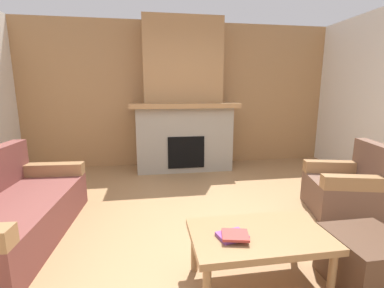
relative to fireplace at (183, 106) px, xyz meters
The scene contains 8 objects.
ground 2.87m from the fireplace, 90.00° to the right, with size 9.00×9.00×0.00m, color #9E754C.
wall_back_wood_panel 0.42m from the fireplace, 90.00° to the left, with size 6.00×0.12×2.70m, color #A87A4C.
fireplace is the anchor object (origin of this frame).
couch 3.14m from the fireplace, 131.33° to the right, with size 0.94×1.84×0.85m.
armchair 2.93m from the fireplace, 52.50° to the right, with size 0.93×0.93×0.85m.
coffee_table 3.34m from the fireplace, 87.42° to the right, with size 1.00×0.60×0.43m.
ottoman 3.63m from the fireplace, 74.23° to the right, with size 0.52×0.52×0.40m, color #4C3323.
book_stack_near_edge 3.36m from the fireplace, 91.14° to the right, with size 0.23×0.23×0.04m.
Camera 1 is at (-0.62, -2.32, 1.45)m, focal length 25.21 mm.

